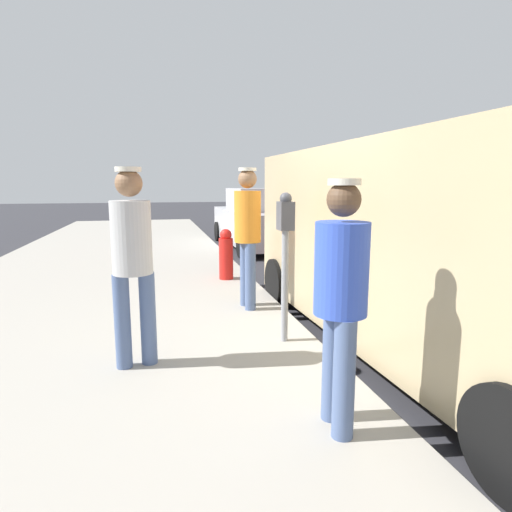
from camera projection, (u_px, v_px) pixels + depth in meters
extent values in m
plane|color=#2D2D33|center=(390.00, 337.00, 4.93)|extent=(80.00, 80.00, 0.00)
cube|color=#9E998E|center=(66.00, 359.00, 4.11)|extent=(5.00, 32.00, 0.15)
cylinder|color=gray|center=(285.00, 286.00, 4.31)|extent=(0.07, 0.07, 1.15)
cube|color=#4C4C51|center=(286.00, 216.00, 4.19)|extent=(0.14, 0.18, 0.28)
sphere|color=#47474C|center=(286.00, 199.00, 4.16)|extent=(0.12, 0.12, 0.12)
cylinder|color=#4C608C|center=(245.00, 273.00, 5.63)|extent=(0.14, 0.14, 0.87)
cylinder|color=#4C608C|center=(250.00, 277.00, 5.43)|extent=(0.14, 0.14, 0.87)
cylinder|color=orange|center=(248.00, 217.00, 5.40)|extent=(0.34, 0.34, 0.65)
sphere|color=#8C6647|center=(247.00, 179.00, 5.32)|extent=(0.24, 0.24, 0.24)
cylinder|color=silver|center=(247.00, 169.00, 5.31)|extent=(0.22, 0.22, 0.04)
cylinder|color=#4C608C|center=(344.00, 379.00, 2.66)|extent=(0.14, 0.14, 0.78)
cylinder|color=#4C608C|center=(332.00, 365.00, 2.87)|extent=(0.14, 0.14, 0.78)
cylinder|color=blue|center=(341.00, 269.00, 2.65)|extent=(0.34, 0.34, 0.59)
sphere|color=brown|center=(344.00, 200.00, 2.58)|extent=(0.21, 0.21, 0.21)
cylinder|color=silver|center=(344.00, 182.00, 2.56)|extent=(0.20, 0.20, 0.04)
cylinder|color=#4C608C|center=(122.00, 322.00, 3.69)|extent=(0.14, 0.14, 0.84)
cylinder|color=#4C608C|center=(148.00, 318.00, 3.78)|extent=(0.14, 0.14, 0.84)
cylinder|color=#B7B7B7|center=(131.00, 238.00, 3.62)|extent=(0.34, 0.34, 0.63)
sphere|color=#8C6647|center=(129.00, 183.00, 3.54)|extent=(0.23, 0.23, 0.23)
cylinder|color=silver|center=(128.00, 169.00, 3.52)|extent=(0.22, 0.22, 0.04)
cube|color=tan|center=(430.00, 241.00, 4.39)|extent=(2.20, 5.27, 1.96)
cube|color=black|center=(328.00, 197.00, 6.65)|extent=(1.84, 0.15, 0.88)
cylinder|color=black|center=(278.00, 282.00, 6.22)|extent=(0.25, 0.69, 0.68)
cylinder|color=black|center=(392.00, 275.00, 6.72)|extent=(0.25, 0.69, 0.68)
cube|color=#BCBCC1|center=(259.00, 226.00, 11.98)|extent=(1.93, 4.45, 0.89)
cube|color=#BCBCC1|center=(261.00, 199.00, 11.65)|extent=(1.65, 2.02, 0.60)
cylinder|color=black|center=(219.00, 231.00, 13.38)|extent=(0.24, 0.61, 0.60)
cylinder|color=black|center=(271.00, 230.00, 13.82)|extent=(0.24, 0.61, 0.60)
cylinder|color=black|center=(243.00, 245.00, 10.24)|extent=(0.24, 0.61, 0.60)
cylinder|color=black|center=(310.00, 243.00, 10.67)|extent=(0.24, 0.61, 0.60)
cylinder|color=red|center=(226.00, 259.00, 7.24)|extent=(0.24, 0.24, 0.70)
sphere|color=red|center=(226.00, 235.00, 7.17)|extent=(0.20, 0.20, 0.20)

